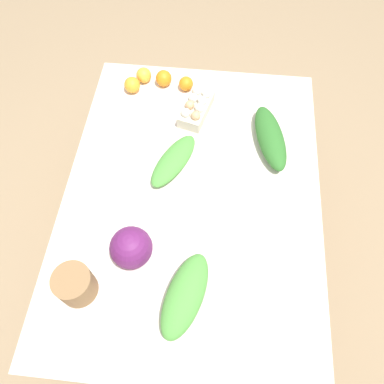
{
  "coord_description": "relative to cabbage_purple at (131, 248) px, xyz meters",
  "views": [
    {
      "loc": [
        -0.76,
        -0.08,
        2.13
      ],
      "look_at": [
        0.0,
        0.0,
        0.77
      ],
      "focal_mm": 35.0,
      "sensor_mm": 36.0,
      "label": 1
    }
  ],
  "objects": [
    {
      "name": "greens_bunch_kale",
      "position": [
        -0.14,
        -0.22,
        -0.04
      ],
      "size": [
        0.35,
        0.21,
        0.09
      ],
      "primitive_type": "ellipsoid",
      "rotation": [
        0.0,
        0.0,
        6.02
      ],
      "color": "#4C933D",
      "rests_on": "dining_table"
    },
    {
      "name": "greens_bunch_beet_tops",
      "position": [
        0.59,
        -0.52,
        -0.04
      ],
      "size": [
        0.38,
        0.2,
        0.09
      ],
      "primitive_type": "ellipsoid",
      "rotation": [
        0.0,
        0.0,
        0.24
      ],
      "color": "#2D6B28",
      "rests_on": "dining_table"
    },
    {
      "name": "orange_3",
      "position": [
        0.85,
        0.16,
        -0.04
      ],
      "size": [
        0.08,
        0.08,
        0.08
      ],
      "primitive_type": "sphere",
      "color": "orange",
      "rests_on": "dining_table"
    },
    {
      "name": "paper_bag",
      "position": [
        -0.15,
        0.18,
        -0.01
      ],
      "size": [
        0.14,
        0.14,
        0.13
      ],
      "primitive_type": "cylinder",
      "color": "olive",
      "rests_on": "dining_table"
    },
    {
      "name": "ground_plane",
      "position": [
        0.29,
        -0.2,
        -0.83
      ],
      "size": [
        8.0,
        8.0,
        0.0
      ],
      "primitive_type": "plane",
      "color": "#937A5B"
    },
    {
      "name": "greens_bunch_chard",
      "position": [
        0.43,
        -0.1,
        -0.05
      ],
      "size": [
        0.33,
        0.23,
        0.06
      ],
      "primitive_type": "ellipsoid",
      "rotation": [
        0.0,
        0.0,
        2.7
      ],
      "color": "#4C933D",
      "rests_on": "dining_table"
    },
    {
      "name": "egg_carton",
      "position": [
        0.74,
        -0.17,
        -0.04
      ],
      "size": [
        0.25,
        0.16,
        0.09
      ],
      "rotation": [
        0.0,
        0.0,
        2.88
      ],
      "color": "beige",
      "rests_on": "dining_table"
    },
    {
      "name": "cabbage_purple",
      "position": [
        0.0,
        0.0,
        0.0
      ],
      "size": [
        0.16,
        0.16,
        0.16
      ],
      "primitive_type": "sphere",
      "color": "#601E5B",
      "rests_on": "dining_table"
    },
    {
      "name": "dining_table",
      "position": [
        0.29,
        -0.2,
        -0.16
      ],
      "size": [
        1.49,
        1.08,
        0.75
      ],
      "color": "silver",
      "rests_on": "ground_plane"
    },
    {
      "name": "orange_1",
      "position": [
        0.93,
        0.11,
        -0.04
      ],
      "size": [
        0.08,
        0.08,
        0.08
      ],
      "primitive_type": "sphere",
      "color": "#F9A833",
      "rests_on": "dining_table"
    },
    {
      "name": "orange_2",
      "position": [
        0.89,
        -0.1,
        -0.04
      ],
      "size": [
        0.07,
        0.07,
        0.07
      ],
      "primitive_type": "sphere",
      "color": "orange",
      "rests_on": "dining_table"
    },
    {
      "name": "orange_0",
      "position": [
        0.91,
        0.01,
        -0.04
      ],
      "size": [
        0.08,
        0.08,
        0.08
      ],
      "primitive_type": "sphere",
      "color": "orange",
      "rests_on": "dining_table"
    }
  ]
}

